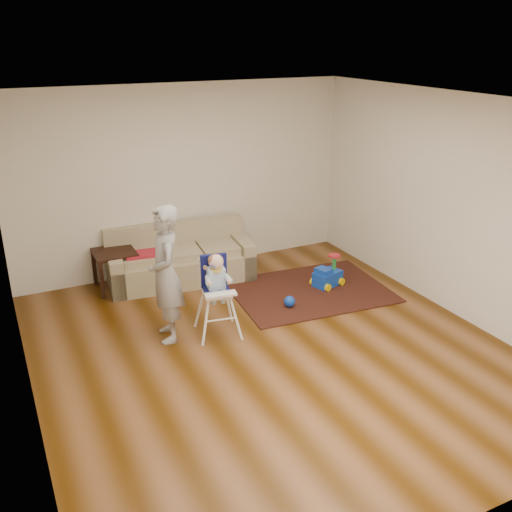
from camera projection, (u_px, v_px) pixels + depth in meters
name	position (u px, v px, depth m)	size (l,w,h in m)	color
ground	(272.00, 350.00, 6.39)	(5.50, 5.50, 0.00)	#472706
room_envelope	(251.00, 177.00, 6.14)	(5.04, 5.52, 2.72)	white
sofa	(180.00, 255.00, 8.06)	(2.10, 1.04, 0.78)	tan
side_table	(116.00, 270.00, 7.85)	(0.55, 0.55, 0.55)	black
area_rug	(310.00, 291.00, 7.85)	(2.08, 1.56, 0.02)	black
ride_on_toy	(328.00, 271.00, 7.93)	(0.39, 0.28, 0.43)	blue
toy_ball	(289.00, 301.00, 7.35)	(0.15, 0.15, 0.15)	blue
high_chair	(217.00, 296.00, 6.59)	(0.54, 0.54, 1.01)	white
adult	(166.00, 274.00, 6.39)	(0.58, 0.38, 1.60)	gray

